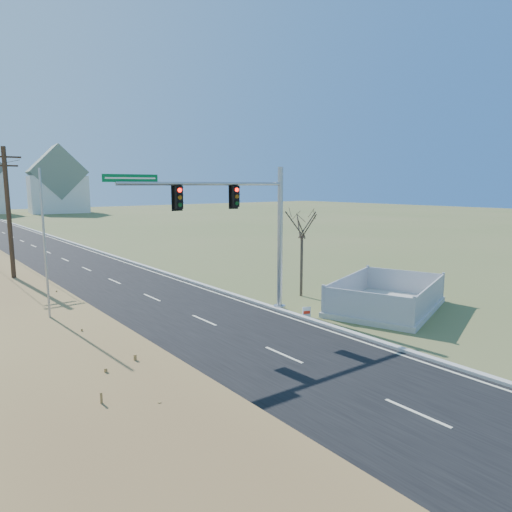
{
  "coord_description": "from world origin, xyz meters",
  "views": [
    {
      "loc": [
        -11.64,
        -15.02,
        6.79
      ],
      "look_at": [
        1.8,
        2.07,
        3.4
      ],
      "focal_mm": 32.0,
      "sensor_mm": 36.0,
      "label": 1
    }
  ],
  "objects_px": {
    "traffic_signal_mast": "(251,226)",
    "flagpole": "(47,278)",
    "open_sign": "(307,312)",
    "fence_enclosure": "(386,304)",
    "bare_tree": "(302,222)"
  },
  "relations": [
    {
      "from": "traffic_signal_mast",
      "to": "bare_tree",
      "type": "xyz_separation_m",
      "value": [
        4.96,
        1.4,
        -0.12
      ]
    },
    {
      "from": "open_sign",
      "to": "traffic_signal_mast",
      "type": "bearing_deg",
      "value": 154.68
    },
    {
      "from": "flagpole",
      "to": "bare_tree",
      "type": "xyz_separation_m",
      "value": [
        14.56,
        -0.06,
        1.6
      ]
    },
    {
      "from": "traffic_signal_mast",
      "to": "flagpole",
      "type": "relative_size",
      "value": 1.3
    },
    {
      "from": "open_sign",
      "to": "flagpole",
      "type": "distance_m",
      "value": 12.36
    },
    {
      "from": "traffic_signal_mast",
      "to": "flagpole",
      "type": "bearing_deg",
      "value": 173.75
    },
    {
      "from": "fence_enclosure",
      "to": "flagpole",
      "type": "relative_size",
      "value": 1.11
    },
    {
      "from": "traffic_signal_mast",
      "to": "open_sign",
      "type": "bearing_deg",
      "value": -46.84
    },
    {
      "from": "bare_tree",
      "to": "flagpole",
      "type": "bearing_deg",
      "value": 179.78
    },
    {
      "from": "traffic_signal_mast",
      "to": "fence_enclosure",
      "type": "bearing_deg",
      "value": -27.07
    },
    {
      "from": "traffic_signal_mast",
      "to": "flagpole",
      "type": "xyz_separation_m",
      "value": [
        -9.6,
        1.45,
        -1.72
      ]
    },
    {
      "from": "open_sign",
      "to": "bare_tree",
      "type": "distance_m",
      "value": 6.38
    },
    {
      "from": "traffic_signal_mast",
      "to": "open_sign",
      "type": "relative_size",
      "value": 17.49
    },
    {
      "from": "flagpole",
      "to": "fence_enclosure",
      "type": "bearing_deg",
      "value": -17.69
    },
    {
      "from": "flagpole",
      "to": "bare_tree",
      "type": "distance_m",
      "value": 14.65
    }
  ]
}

